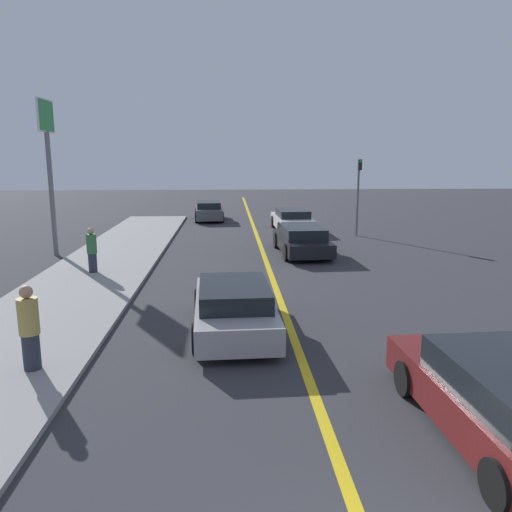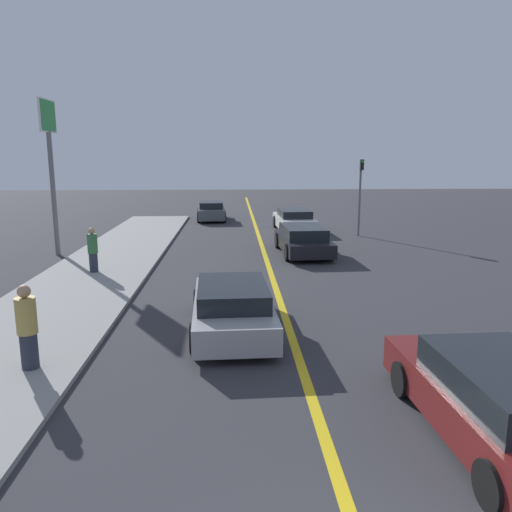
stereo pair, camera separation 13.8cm
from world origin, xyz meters
The scene contains 11 objects.
road_center_line centered at (0.00, 18.00, 0.00)m, with size 0.20×60.00×0.01m.
sidewalk_left centered at (-6.33, 15.70, 0.06)m, with size 3.83×31.40×0.11m.
car_near_right_lane centered at (2.55, 3.51, 0.63)m, with size 2.06×4.81×1.30m.
car_ahead_center centered at (-1.40, 8.53, 0.61)m, with size 2.13×4.58×1.23m.
car_far_distant centered at (1.67, 18.13, 0.61)m, with size 2.19×4.78×1.23m.
car_parked_left_lot centered at (2.10, 24.92, 0.62)m, with size 2.13×4.73×1.24m.
car_oncoming_far centered at (-2.80, 29.92, 0.62)m, with size 2.02×4.27×1.25m.
pedestrian_near_curb centered at (-5.39, 6.28, 0.95)m, with size 0.39×0.39×1.69m.
pedestrian_mid_group centered at (-6.40, 14.64, 0.91)m, with size 0.35×0.35×1.61m.
traffic_light centered at (5.33, 22.91, 2.47)m, with size 0.18×0.40×4.03m.
roadside_sign centered at (-8.95, 18.42, 4.78)m, with size 0.20×1.75×6.49m.
Camera 1 is at (-1.51, -3.14, 4.24)m, focal length 35.00 mm.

